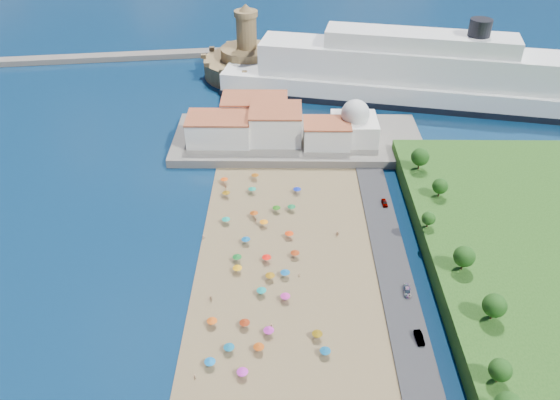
{
  "coord_description": "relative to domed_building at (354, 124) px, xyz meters",
  "views": [
    {
      "loc": [
        5.2,
        -103.22,
        97.67
      ],
      "look_at": [
        4.0,
        25.0,
        8.0
      ],
      "focal_mm": 35.0,
      "sensor_mm": 36.0,
      "label": 1
    }
  ],
  "objects": [
    {
      "name": "domed_building",
      "position": [
        0.0,
        0.0,
        0.0
      ],
      "size": [
        16.0,
        16.0,
        15.0
      ],
      "color": "silver",
      "rests_on": "terrace"
    },
    {
      "name": "terrace",
      "position": [
        -20.0,
        2.0,
        -7.47
      ],
      "size": [
        90.0,
        36.0,
        3.0
      ],
      "primitive_type": "cube",
      "color": "#59544C",
      "rests_on": "ground"
    },
    {
      "name": "cruise_ship",
      "position": [
        29.09,
        39.6,
        1.51
      ],
      "size": [
        163.51,
        54.58,
        35.4
      ],
      "color": "black",
      "rests_on": "ground"
    },
    {
      "name": "parked_cars",
      "position": [
        6.0,
        -79.68,
        -7.6
      ],
      "size": [
        2.22,
        75.67,
        1.43
      ],
      "color": "gray",
      "rests_on": "promenade"
    },
    {
      "name": "waterfront_buildings",
      "position": [
        -33.05,
        2.64,
        -1.1
      ],
      "size": [
        57.0,
        29.0,
        11.0
      ],
      "color": "silver",
      "rests_on": "terrace"
    },
    {
      "name": "jetty",
      "position": [
        -42.0,
        37.0,
        -7.77
      ],
      "size": [
        18.0,
        70.0,
        2.4
      ],
      "primitive_type": "cube",
      "color": "#59544C",
      "rests_on": "ground"
    },
    {
      "name": "fortress",
      "position": [
        -42.0,
        67.0,
        -2.29
      ],
      "size": [
        40.0,
        40.0,
        32.4
      ],
      "color": "olive",
      "rests_on": "ground"
    },
    {
      "name": "breakwater",
      "position": [
        -140.0,
        82.0,
        -7.67
      ],
      "size": [
        199.03,
        34.77,
        2.6
      ],
      "primitive_type": "cube",
      "rotation": [
        0.0,
        0.0,
        0.14
      ],
      "color": "#59544C",
      "rests_on": "ground"
    },
    {
      "name": "hillside_trees",
      "position": [
        18.04,
        -79.38,
        1.02
      ],
      "size": [
        12.48,
        111.73,
        7.32
      ],
      "color": "#382314",
      "rests_on": "hillside"
    },
    {
      "name": "beachgoers",
      "position": [
        -31.21,
        -73.1,
        -7.85
      ],
      "size": [
        39.02,
        97.12,
        1.87
      ],
      "color": "tan",
      "rests_on": "beach"
    },
    {
      "name": "beach_parasols",
      "position": [
        -30.72,
        -81.86,
        -6.83
      ],
      "size": [
        31.23,
        115.66,
        2.2
      ],
      "color": "gray",
      "rests_on": "beach"
    },
    {
      "name": "ground",
      "position": [
        -30.0,
        -71.0,
        -8.97
      ],
      "size": [
        700.0,
        700.0,
        0.0
      ],
      "primitive_type": "plane",
      "color": "#071938",
      "rests_on": "ground"
    }
  ]
}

